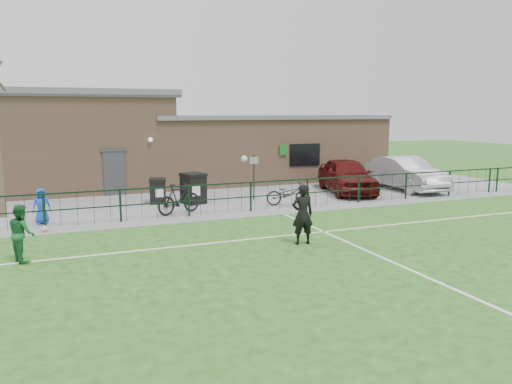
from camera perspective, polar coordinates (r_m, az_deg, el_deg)
name	(u,v)px	position (r m, az deg, el deg)	size (l,w,h in m)	color
ground	(334,276)	(12.33, 8.90, -9.44)	(90.00, 90.00, 0.00)	#235619
paving_strip	(191,192)	(24.57, -7.48, -0.04)	(34.00, 13.00, 0.02)	gray
pitch_line_touch	(229,214)	(19.20, -3.15, -2.58)	(28.00, 0.10, 0.01)	white
pitch_line_mid	(268,237)	(15.75, 1.38, -5.20)	(28.00, 0.10, 0.01)	white
pitch_line_perp	(402,266)	(13.43, 16.31, -8.13)	(0.10, 16.00, 0.01)	white
perimeter_fence	(227,198)	(19.27, -3.36, -0.74)	(28.00, 0.10, 1.20)	black
wheelie_bin_left	(158,192)	(21.77, -11.17, 0.03)	(0.66, 0.74, 0.99)	black
wheelie_bin_right	(193,189)	(21.46, -7.17, 0.31)	(0.81, 0.92, 1.22)	black
sign_post	(254,177)	(22.21, -0.25, 1.70)	(0.06, 0.06, 2.00)	black
car_maroon	(347,176)	(24.52, 10.32, 1.86)	(1.96, 4.88, 1.66)	#4C0E0D
car_silver	(405,173)	(26.18, 16.69, 2.07)	(1.75, 5.02, 1.65)	#AEB1B6
bicycle_d	(179,199)	(19.35, -8.78, -0.76)	(0.56, 1.97, 1.18)	black
bicycle_e	(288,194)	(20.95, 3.71, -0.20)	(0.65, 1.85, 0.97)	black
spectator_child	(41,206)	(18.98, -23.31, -1.49)	(0.61, 0.40, 1.25)	blue
goalkeeper_kick	(301,213)	(14.89, 5.18, -2.40)	(1.14, 3.44, 2.42)	black
outfield_player	(21,233)	(14.51, -25.23, -4.25)	(0.74, 0.58, 1.53)	#1A5E2D
ball_ground	(44,229)	(17.74, -23.02, -3.92)	(0.23, 0.23, 0.23)	silver
clubhouse	(159,144)	(27.04, -11.02, 5.43)	(24.25, 5.40, 4.96)	#9D7857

